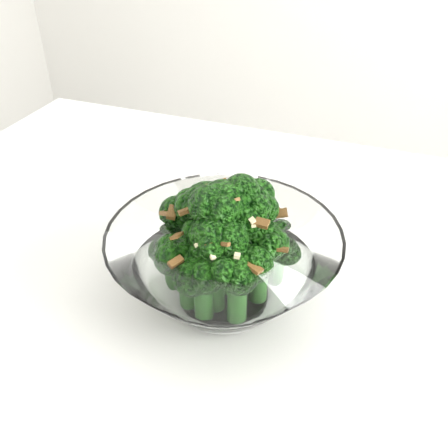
% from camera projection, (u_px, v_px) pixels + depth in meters
% --- Properties ---
extents(table, '(1.21, 0.82, 0.75)m').
position_uv_depth(table, '(313.00, 359.00, 0.54)').
color(table, white).
rests_on(table, ground).
extents(broccoli_dish, '(0.23, 0.23, 0.14)m').
position_uv_depth(broccoli_dish, '(223.00, 258.00, 0.49)').
color(broccoli_dish, white).
rests_on(broccoli_dish, table).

